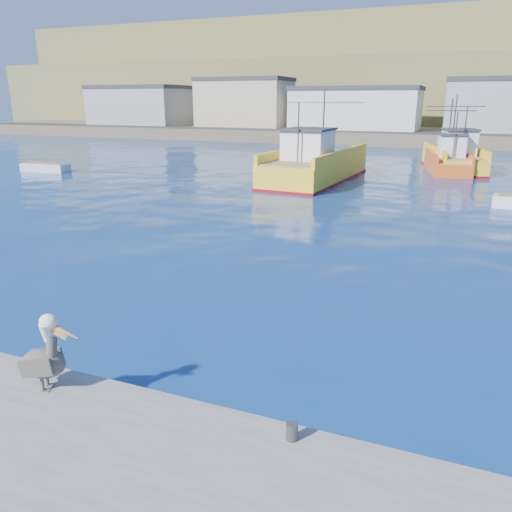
{
  "coord_description": "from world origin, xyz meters",
  "views": [
    {
      "loc": [
        5.06,
        -10.08,
        5.88
      ],
      "look_at": [
        -0.48,
        3.64,
        1.22
      ],
      "focal_mm": 35.0,
      "sensor_mm": 36.0,
      "label": 1
    }
  ],
  "objects": [
    {
      "name": "ground",
      "position": [
        0.0,
        0.0,
        0.0
      ],
      "size": [
        260.0,
        260.0,
        0.0
      ],
      "primitive_type": "plane",
      "color": "navy",
      "rests_on": "ground"
    },
    {
      "name": "dock_bollards",
      "position": [
        0.6,
        -3.4,
        0.65
      ],
      "size": [
        36.2,
        0.2,
        0.3
      ],
      "color": "#4C4C4C",
      "rests_on": "dock"
    },
    {
      "name": "far_shore",
      "position": [
        0.0,
        109.2,
        8.98
      ],
      "size": [
        200.0,
        81.0,
        24.0
      ],
      "color": "brown",
      "rests_on": "ground"
    },
    {
      "name": "trawler_yellow_a",
      "position": [
        -4.98,
        26.6,
        1.14
      ],
      "size": [
        5.98,
        13.39,
        6.74
      ],
      "color": "yellow",
      "rests_on": "ground"
    },
    {
      "name": "trawler_yellow_b",
      "position": [
        4.56,
        36.77,
        0.98
      ],
      "size": [
        5.82,
        10.78,
        6.38
      ],
      "color": "yellow",
      "rests_on": "ground"
    },
    {
      "name": "boat_orange",
      "position": [
        4.17,
        35.1,
        1.0
      ],
      "size": [
        4.18,
        7.95,
        5.98
      ],
      "color": "#DD581B",
      "rests_on": "ground"
    },
    {
      "name": "skiff_left",
      "position": [
        -27.6,
        22.83,
        0.28
      ],
      "size": [
        4.2,
        1.8,
        0.89
      ],
      "color": "silver",
      "rests_on": "ground"
    },
    {
      "name": "pelican",
      "position": [
        -1.87,
        -3.71,
        1.17
      ],
      "size": [
        1.26,
        0.75,
        1.58
      ],
      "color": "#595451",
      "rests_on": "dock"
    }
  ]
}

